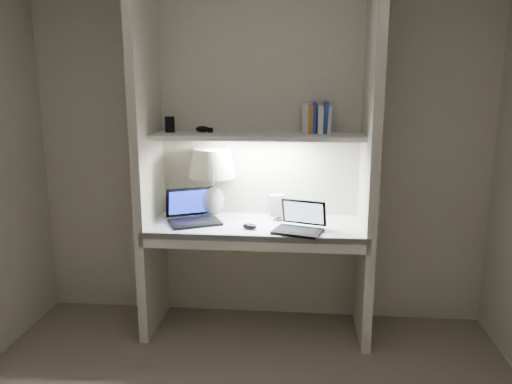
# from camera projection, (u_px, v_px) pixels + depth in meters

# --- Properties ---
(back_wall) EXTENTS (3.20, 0.01, 2.50)m
(back_wall) POSITION_uv_depth(u_px,v_px,m) (260.00, 148.00, 3.52)
(back_wall) COLOR beige
(back_wall) RESTS_ON floor
(alcove_panel_left) EXTENTS (0.06, 0.55, 2.50)m
(alcove_panel_left) POSITION_uv_depth(u_px,v_px,m) (148.00, 152.00, 3.32)
(alcove_panel_left) COLOR beige
(alcove_panel_left) RESTS_ON floor
(alcove_panel_right) EXTENTS (0.06, 0.55, 2.50)m
(alcove_panel_right) POSITION_uv_depth(u_px,v_px,m) (370.00, 155.00, 3.19)
(alcove_panel_right) COLOR beige
(alcove_panel_right) RESTS_ON floor
(desk) EXTENTS (1.40, 0.55, 0.04)m
(desk) POSITION_uv_depth(u_px,v_px,m) (256.00, 226.00, 3.37)
(desk) COLOR white
(desk) RESTS_ON alcove_panel_left
(desk_apron) EXTENTS (1.46, 0.03, 0.10)m
(desk_apron) POSITION_uv_depth(u_px,v_px,m) (253.00, 243.00, 3.12)
(desk_apron) COLOR silver
(desk_apron) RESTS_ON desk
(shelf) EXTENTS (1.40, 0.36, 0.03)m
(shelf) POSITION_uv_depth(u_px,v_px,m) (258.00, 136.00, 3.33)
(shelf) COLOR silver
(shelf) RESTS_ON back_wall
(strip_light) EXTENTS (0.60, 0.04, 0.02)m
(strip_light) POSITION_uv_depth(u_px,v_px,m) (258.00, 139.00, 3.33)
(strip_light) COLOR white
(strip_light) RESTS_ON shelf
(table_lamp) EXTENTS (0.33, 0.33, 0.48)m
(table_lamp) POSITION_uv_depth(u_px,v_px,m) (212.00, 171.00, 3.47)
(table_lamp) COLOR white
(table_lamp) RESTS_ON desk
(laptop_main) EXTENTS (0.42, 0.40, 0.22)m
(laptop_main) POSITION_uv_depth(u_px,v_px,m) (193.00, 214.00, 3.40)
(laptop_main) COLOR black
(laptop_main) RESTS_ON desk
(laptop_netbook) EXTENTS (0.36, 0.33, 0.19)m
(laptop_netbook) POSITION_uv_depth(u_px,v_px,m) (300.00, 224.00, 3.19)
(laptop_netbook) COLOR black
(laptop_netbook) RESTS_ON desk
(speaker) EXTENTS (0.13, 0.10, 0.15)m
(speaker) POSITION_uv_depth(u_px,v_px,m) (277.00, 205.00, 3.55)
(speaker) COLOR silver
(speaker) RESTS_ON desk
(mouse) EXTENTS (0.12, 0.09, 0.04)m
(mouse) POSITION_uv_depth(u_px,v_px,m) (250.00, 226.00, 3.24)
(mouse) COLOR black
(mouse) RESTS_ON desk
(cable_coil) EXTENTS (0.09, 0.09, 0.01)m
(cable_coil) POSITION_uv_depth(u_px,v_px,m) (282.00, 219.00, 3.46)
(cable_coil) COLOR black
(cable_coil) RESTS_ON desk
(sticky_note) EXTENTS (0.08, 0.08, 0.00)m
(sticky_note) POSITION_uv_depth(u_px,v_px,m) (176.00, 222.00, 3.41)
(sticky_note) COLOR yellow
(sticky_note) RESTS_ON desk
(book_row) EXTENTS (0.20, 0.14, 0.21)m
(book_row) POSITION_uv_depth(u_px,v_px,m) (317.00, 119.00, 3.36)
(book_row) COLOR silver
(book_row) RESTS_ON shelf
(shelf_box) EXTENTS (0.07, 0.06, 0.11)m
(shelf_box) POSITION_uv_depth(u_px,v_px,m) (170.00, 124.00, 3.42)
(shelf_box) COLOR black
(shelf_box) RESTS_ON shelf
(shelf_gadget) EXTENTS (0.12, 0.10, 0.04)m
(shelf_gadget) POSITION_uv_depth(u_px,v_px,m) (203.00, 129.00, 3.42)
(shelf_gadget) COLOR black
(shelf_gadget) RESTS_ON shelf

